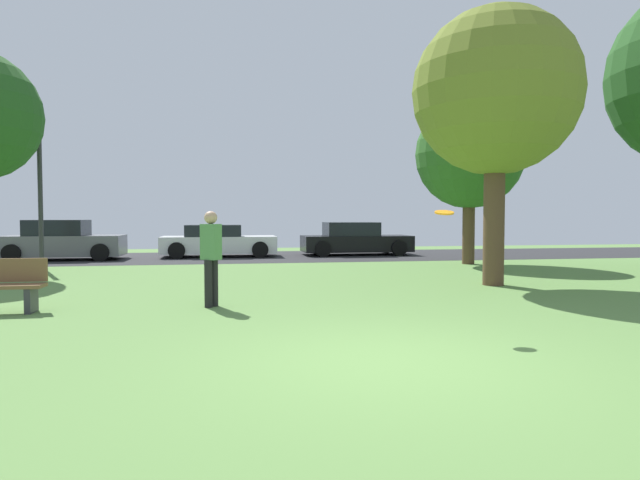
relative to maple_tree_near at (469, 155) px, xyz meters
The scene contains 10 objects.
ground_plane 13.58m from the maple_tree_near, 119.07° to the right, with size 44.00×44.00×0.00m, color #5B8442.
road_strip 8.65m from the maple_tree_near, 144.25° to the left, with size 44.00×6.40×0.01m, color #28282B.
maple_tree_near is the anchor object (origin of this frame).
oak_tree_center 5.78m from the maple_tree_near, 109.72° to the right, with size 3.85×3.85×6.43m.
person_catcher 11.48m from the maple_tree_near, 138.70° to the right, with size 0.39×0.37×1.71m.
frisbee_disc 11.33m from the maple_tree_near, 117.14° to the right, with size 0.30×0.30×0.08m.
parked_car_grey 15.02m from the maple_tree_near, 163.42° to the left, with size 4.20×2.05×1.49m.
parked_car_white 10.21m from the maple_tree_near, 150.16° to the left, with size 4.51×2.09×1.28m.
parked_car_black 6.40m from the maple_tree_near, 119.63° to the left, with size 4.53×2.07×1.37m.
street_lamp_post 13.85m from the maple_tree_near, behind, with size 0.14×0.14×4.50m, color #2D2D33.
Camera 1 is at (-1.76, -5.64, 1.61)m, focal length 30.16 mm.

